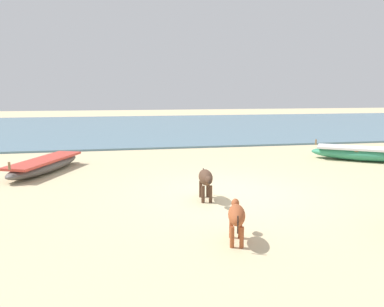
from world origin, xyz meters
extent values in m
plane|color=beige|center=(0.00, 0.00, 0.00)|extent=(80.00, 80.00, 0.00)
cube|color=slate|center=(0.00, 17.07, 0.04)|extent=(60.00, 20.00, 0.08)
ellipsoid|color=#338C66|center=(5.71, 3.17, 0.23)|extent=(3.45, 2.72, 0.47)
cube|color=white|center=(5.71, 3.17, 0.43)|extent=(3.09, 2.47, 0.07)
cube|color=olive|center=(5.49, 3.32, 0.36)|extent=(0.54, 0.74, 0.04)
cylinder|color=olive|center=(4.37, 4.06, 0.57)|extent=(0.06, 0.06, 0.20)
ellipsoid|color=#5B5651|center=(-4.79, 3.31, 0.20)|extent=(2.01, 3.39, 0.40)
cube|color=#CC3F33|center=(-4.79, 3.31, 0.37)|extent=(1.85, 3.01, 0.07)
cube|color=olive|center=(-4.88, 3.08, 0.31)|extent=(0.68, 0.37, 0.04)
cylinder|color=olive|center=(-5.37, 1.90, 0.50)|extent=(0.06, 0.06, 0.20)
ellipsoid|color=#9E4C28|center=(-0.79, -2.74, 0.46)|extent=(0.43, 0.72, 0.29)
ellipsoid|color=#9E4C28|center=(-0.68, -2.31, 0.51)|extent=(0.19, 0.25, 0.16)
sphere|color=#2D2119|center=(-0.65, -2.21, 0.49)|extent=(0.07, 0.07, 0.06)
cylinder|color=#9E4C28|center=(-0.81, -2.53, 0.17)|extent=(0.07, 0.07, 0.34)
cylinder|color=#9E4C28|center=(-0.67, -2.57, 0.17)|extent=(0.07, 0.07, 0.34)
cylinder|color=#9E4C28|center=(-0.91, -2.91, 0.17)|extent=(0.07, 0.07, 0.34)
cylinder|color=#9E4C28|center=(-0.77, -2.95, 0.17)|extent=(0.07, 0.07, 0.34)
cylinder|color=#2D2119|center=(-0.88, -3.08, 0.43)|extent=(0.02, 0.02, 0.27)
ellipsoid|color=#4C3323|center=(-0.74, -0.35, 0.51)|extent=(0.37, 0.77, 0.33)
ellipsoid|color=#4C3323|center=(-0.79, -0.84, 0.57)|extent=(0.17, 0.26, 0.18)
sphere|color=#2D2119|center=(-0.80, -0.95, 0.55)|extent=(0.07, 0.07, 0.07)
cylinder|color=#4C3323|center=(-0.68, -0.57, 0.19)|extent=(0.07, 0.07, 0.37)
cylinder|color=#4C3323|center=(-0.84, -0.56, 0.19)|extent=(0.07, 0.07, 0.37)
cylinder|color=#4C3323|center=(-0.64, -0.14, 0.19)|extent=(0.07, 0.07, 0.37)
cylinder|color=#4C3323|center=(-0.80, -0.12, 0.19)|extent=(0.07, 0.07, 0.37)
cylinder|color=#2D2119|center=(-0.70, 0.04, 0.48)|extent=(0.02, 0.02, 0.31)
camera|label=1|loc=(-2.54, -8.08, 2.38)|focal=34.61mm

